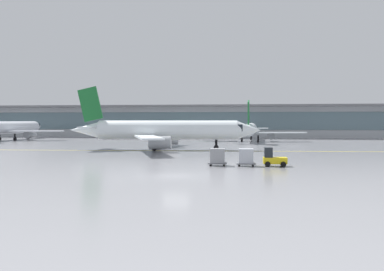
{
  "coord_description": "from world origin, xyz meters",
  "views": [
    {
      "loc": [
        6.66,
        -38.01,
        5.16
      ],
      "look_at": [
        -1.26,
        20.14,
        3.0
      ],
      "focal_mm": 39.2,
      "sensor_mm": 36.0,
      "label": 1
    }
  ],
  "objects_px": {
    "taxiing_regional_jet": "(165,131)",
    "baggage_tug": "(273,158)",
    "gate_airplane_1": "(250,130)",
    "cargo_dolly_lead": "(246,157)",
    "gate_airplane_0": "(10,128)",
    "cargo_dolly_trailing": "(217,156)"
  },
  "relations": [
    {
      "from": "cargo_dolly_lead",
      "to": "gate_airplane_0",
      "type": "bearing_deg",
      "value": 137.2
    },
    {
      "from": "gate_airplane_1",
      "to": "taxiing_regional_jet",
      "type": "bearing_deg",
      "value": 157.25
    },
    {
      "from": "cargo_dolly_trailing",
      "to": "taxiing_regional_jet",
      "type": "bearing_deg",
      "value": 112.89
    },
    {
      "from": "baggage_tug",
      "to": "cargo_dolly_trailing",
      "type": "bearing_deg",
      "value": 180.0
    },
    {
      "from": "baggage_tug",
      "to": "cargo_dolly_lead",
      "type": "bearing_deg",
      "value": 180.0
    },
    {
      "from": "gate_airplane_0",
      "to": "baggage_tug",
      "type": "xyz_separation_m",
      "value": [
        63.7,
        -53.23,
        -2.26
      ]
    },
    {
      "from": "taxiing_regional_jet",
      "to": "cargo_dolly_trailing",
      "type": "relative_size",
      "value": 15.63
    },
    {
      "from": "gate_airplane_1",
      "to": "gate_airplane_0",
      "type": "bearing_deg",
      "value": 94.24
    },
    {
      "from": "gate_airplane_0",
      "to": "cargo_dolly_trailing",
      "type": "xyz_separation_m",
      "value": [
        57.5,
        -53.4,
        -2.1
      ]
    },
    {
      "from": "taxiing_regional_jet",
      "to": "cargo_dolly_lead",
      "type": "height_order",
      "value": "taxiing_regional_jet"
    },
    {
      "from": "gate_airplane_1",
      "to": "taxiing_regional_jet",
      "type": "height_order",
      "value": "taxiing_regional_jet"
    },
    {
      "from": "cargo_dolly_lead",
      "to": "cargo_dolly_trailing",
      "type": "relative_size",
      "value": 1.0
    },
    {
      "from": "taxiing_regional_jet",
      "to": "cargo_dolly_lead",
      "type": "bearing_deg",
      "value": -63.48
    },
    {
      "from": "cargo_dolly_lead",
      "to": "cargo_dolly_trailing",
      "type": "bearing_deg",
      "value": 180.0
    },
    {
      "from": "gate_airplane_0",
      "to": "gate_airplane_1",
      "type": "bearing_deg",
      "value": -86.7
    },
    {
      "from": "taxiing_regional_jet",
      "to": "baggage_tug",
      "type": "bearing_deg",
      "value": -58.36
    },
    {
      "from": "gate_airplane_0",
      "to": "cargo_dolly_trailing",
      "type": "relative_size",
      "value": 14.79
    },
    {
      "from": "cargo_dolly_lead",
      "to": "baggage_tug",
      "type": "bearing_deg",
      "value": -0.0
    },
    {
      "from": "gate_airplane_1",
      "to": "taxiing_regional_jet",
      "type": "relative_size",
      "value": 0.86
    },
    {
      "from": "gate_airplane_1",
      "to": "baggage_tug",
      "type": "bearing_deg",
      "value": -175.51
    },
    {
      "from": "gate_airplane_0",
      "to": "cargo_dolly_lead",
      "type": "relative_size",
      "value": 14.79
    },
    {
      "from": "gate_airplane_0",
      "to": "gate_airplane_1",
      "type": "relative_size",
      "value": 1.1
    }
  ]
}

